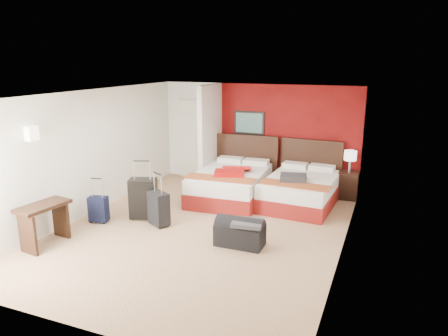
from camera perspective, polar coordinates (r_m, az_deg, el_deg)
The scene contains 17 objects.
ground at distance 7.94m, azimuth -2.81°, elevation -8.30°, with size 6.50×6.50×0.00m, color tan.
room_walls at distance 9.39m, azimuth -7.07°, elevation 3.26°, with size 5.02×6.52×2.50m.
red_accent_panel at distance 10.29m, azimuth 8.52°, elevation 4.17°, with size 3.50×0.04×2.50m, color maroon.
partition_wall at distance 10.27m, azimuth -1.87°, elevation 4.29°, with size 0.12×1.20×2.50m, color silver.
entry_door at distance 11.15m, azimuth -4.17°, elevation 3.91°, with size 0.82×0.06×2.05m, color silver.
bed_left at distance 9.50m, azimuth 0.90°, elevation -2.35°, with size 1.48×2.12×0.63m, color silver.
bed_right at distance 9.28m, azimuth 10.31°, elevation -3.11°, with size 1.41×2.01×0.60m, color white.
red_suitcase_open at distance 9.27m, azimuth 1.26°, elevation -0.38°, with size 0.64×0.88×0.11m, color #A5100E.
jacket_bundle at distance 8.91m, azimuth 9.38°, elevation -1.34°, with size 0.55×0.44×0.13m, color #333438.
nightstand at distance 9.94m, azimuth 16.46°, elevation -2.24°, with size 0.44×0.44×0.62m, color black.
table_lamp at distance 9.80m, azimuth 16.69°, elevation 0.86°, with size 0.27×0.27×0.49m, color silver.
suitcase_black at distance 8.46m, azimuth -10.87°, elevation -4.24°, with size 0.52×0.33×0.78m, color black.
suitcase_charcoal at distance 8.10m, azimuth -8.84°, elevation -5.63°, with size 0.42×0.26×0.62m, color black.
suitcase_navy at distance 8.52m, azimuth -16.62°, elevation -5.52°, with size 0.35×0.21×0.49m, color black.
duffel_bag at distance 7.23m, azimuth 2.16°, elevation -8.90°, with size 0.81×0.43×0.41m, color black.
jacket_draped at distance 7.05m, azimuth 3.20°, elevation -7.44°, with size 0.50×0.42×0.07m, color #3D3E43.
desk at distance 7.79m, azimuth -23.10°, elevation -7.08°, with size 0.44×0.88×0.73m, color black.
Camera 1 is at (3.09, -6.62, 3.09)m, focal length 33.73 mm.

